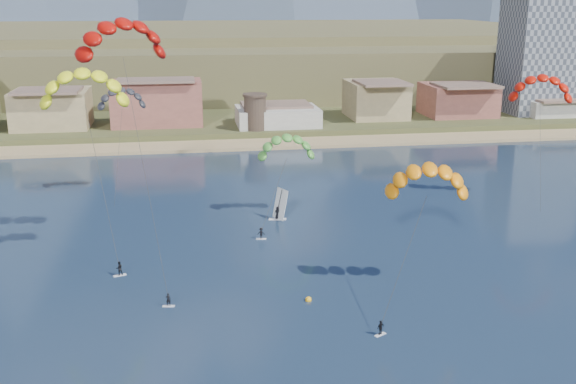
{
  "coord_description": "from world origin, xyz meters",
  "views": [
    {
      "loc": [
        -12.17,
        -45.42,
        32.49
      ],
      "look_at": [
        0.0,
        32.0,
        10.0
      ],
      "focal_mm": 42.49,
      "sensor_mm": 36.0,
      "label": 1
    }
  ],
  "objects": [
    {
      "name": "beach",
      "position": [
        0.0,
        106.0,
        0.25
      ],
      "size": [
        2200.0,
        12.0,
        0.9
      ],
      "color": "tan",
      "rests_on": "ground"
    },
    {
      "name": "land",
      "position": [
        0.0,
        560.0,
        0.0
      ],
      "size": [
        2200.0,
        900.0,
        4.0
      ],
      "color": "#4B4929",
      "rests_on": "ground"
    },
    {
      "name": "foothills",
      "position": [
        22.39,
        232.47,
        9.08
      ],
      "size": [
        940.0,
        210.0,
        18.0
      ],
      "color": "brown",
      "rests_on": "ground"
    },
    {
      "name": "town",
      "position": [
        -40.0,
        122.0,
        8.0
      ],
      "size": [
        400.0,
        24.0,
        12.0
      ],
      "color": "beige",
      "rests_on": "ground"
    },
    {
      "name": "apartment_tower",
      "position": [
        85.0,
        128.0,
        17.82
      ],
      "size": [
        20.0,
        16.0,
        32.0
      ],
      "color": "gray",
      "rests_on": "ground"
    },
    {
      "name": "watchtower",
      "position": [
        5.0,
        114.0,
        6.37
      ],
      "size": [
        5.82,
        5.82,
        8.6
      ],
      "color": "#47382D",
      "rests_on": "ground"
    },
    {
      "name": "kitesurfer_red",
      "position": [
        -18.45,
        34.46,
        28.65
      ],
      "size": [
        11.63,
        15.25,
        31.67
      ],
      "color": "silver",
      "rests_on": "ground"
    },
    {
      "name": "kitesurfer_yellow",
      "position": [
        -24.68,
        46.72,
        21.8
      ],
      "size": [
        12.29,
        16.81,
        26.16
      ],
      "color": "silver",
      "rests_on": "ground"
    },
    {
      "name": "kitesurfer_orange",
      "position": [
        14.71,
        24.86,
        13.37
      ],
      "size": [
        14.11,
        14.63,
        18.46
      ],
      "color": "silver",
      "rests_on": "ground"
    },
    {
      "name": "kitesurfer_green",
      "position": [
        3.25,
        54.33,
        11.15
      ],
      "size": [
        10.58,
        13.12,
        15.75
      ],
      "color": "silver",
      "rests_on": "ground"
    },
    {
      "name": "distant_kite_dark",
      "position": [
        -21.92,
        69.63,
        17.01
      ],
      "size": [
        8.67,
        6.34,
        19.7
      ],
      "color": "#262626",
      "rests_on": "ground"
    },
    {
      "name": "distant_kite_orange",
      "position": [
        45.05,
        56.51,
        19.11
      ],
      "size": [
        11.02,
        7.77,
        22.21
      ],
      "color": "#262626",
      "rests_on": "ground"
    },
    {
      "name": "windsurfer",
      "position": [
        1.67,
        51.73,
        1.5
      ],
      "size": [
        2.74,
        3.0,
        4.72
      ],
      "color": "silver",
      "rests_on": "ground"
    },
    {
      "name": "buoy",
      "position": [
        0.84,
        22.75,
        0.12
      ],
      "size": [
        0.72,
        0.72,
        0.72
      ],
      "color": "gold",
      "rests_on": "ground"
    }
  ]
}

